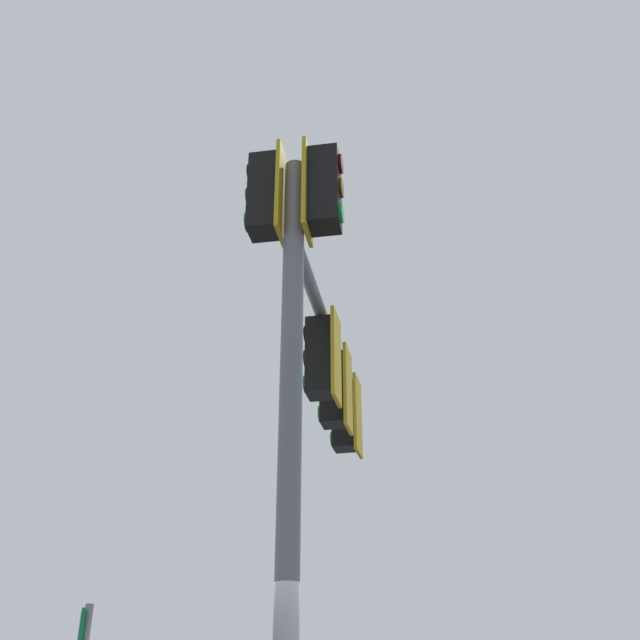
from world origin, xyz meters
name	(u,v)px	position (x,y,z in m)	size (l,w,h in m)	color
signal_mast_assembly	(315,361)	(0.96, 0.32, 4.85)	(4.70, 1.24, 6.70)	slate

